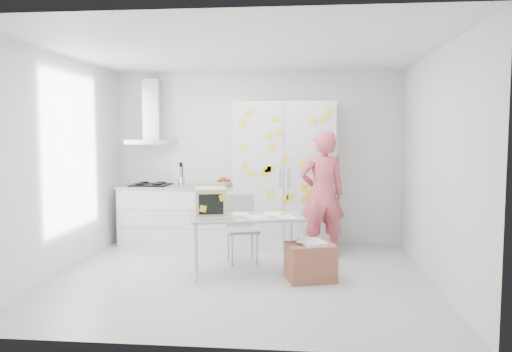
# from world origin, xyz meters

# --- Properties ---
(floor) EXTENTS (4.50, 4.00, 0.02)m
(floor) POSITION_xyz_m (0.00, 0.00, -0.01)
(floor) COLOR silver
(floor) RESTS_ON ground
(walls) EXTENTS (4.52, 4.01, 2.70)m
(walls) POSITION_xyz_m (0.00, 0.72, 1.35)
(walls) COLOR white
(walls) RESTS_ON ground
(ceiling) EXTENTS (4.50, 4.00, 0.02)m
(ceiling) POSITION_xyz_m (0.00, 0.00, 2.70)
(ceiling) COLOR white
(ceiling) RESTS_ON walls
(counter_run) EXTENTS (1.84, 0.63, 1.28)m
(counter_run) POSITION_xyz_m (-1.20, 1.70, 0.47)
(counter_run) COLOR white
(counter_run) RESTS_ON ground
(range_hood) EXTENTS (0.70, 0.48, 1.01)m
(range_hood) POSITION_xyz_m (-1.65, 1.84, 1.96)
(range_hood) COLOR silver
(range_hood) RESTS_ON walls
(tall_cabinet) EXTENTS (1.50, 0.68, 2.20)m
(tall_cabinet) POSITION_xyz_m (0.45, 1.67, 1.10)
(tall_cabinet) COLOR silver
(tall_cabinet) RESTS_ON ground
(person) EXTENTS (0.73, 0.58, 1.77)m
(person) POSITION_xyz_m (1.00, 1.10, 0.89)
(person) COLOR #D75361
(person) RESTS_ON ground
(desk) EXTENTS (1.47, 0.98, 1.08)m
(desk) POSITION_xyz_m (-0.23, 0.07, 0.82)
(desk) COLOR #A6ACB0
(desk) RESTS_ON ground
(chair) EXTENTS (0.51, 0.51, 0.90)m
(chair) POSITION_xyz_m (-0.10, 0.74, 0.51)
(chair) COLOR #A6A6A4
(chair) RESTS_ON ground
(cardboard_box) EXTENTS (0.64, 0.56, 0.48)m
(cardboard_box) POSITION_xyz_m (0.83, -0.05, 0.23)
(cardboard_box) COLOR #985942
(cardboard_box) RESTS_ON ground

